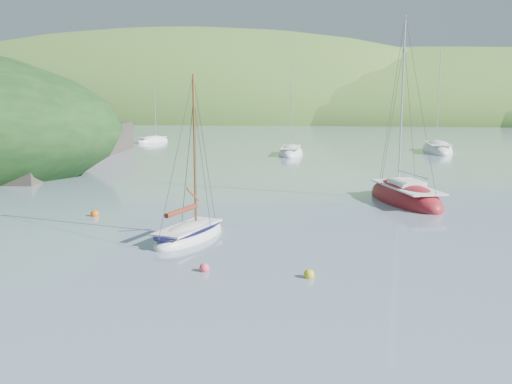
% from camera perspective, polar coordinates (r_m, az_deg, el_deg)
% --- Properties ---
extents(ground, '(700.00, 700.00, 0.00)m').
position_cam_1_polar(ground, '(22.00, -0.31, -8.46)').
color(ground, gray).
rests_on(ground, ground).
extents(shoreline_hills, '(690.00, 135.00, 56.00)m').
position_cam_1_polar(shoreline_hills, '(193.56, 6.97, 7.41)').
color(shoreline_hills, '#3D6526').
rests_on(shoreline_hills, ground).
extents(daysailer_white, '(3.20, 5.79, 8.42)m').
position_cam_1_polar(daysailer_white, '(27.87, -6.70, -4.23)').
color(daysailer_white, silver).
rests_on(daysailer_white, ground).
extents(sloop_red, '(5.97, 9.26, 12.97)m').
position_cam_1_polar(sloop_red, '(38.51, 14.66, -0.61)').
color(sloop_red, maroon).
rests_on(sloop_red, ground).
extents(distant_sloop_a, '(3.29, 8.07, 11.28)m').
position_cam_1_polar(distant_sloop_a, '(67.85, 3.49, 3.90)').
color(distant_sloop_a, silver).
rests_on(distant_sloop_a, ground).
extents(distant_sloop_b, '(3.67, 9.63, 13.58)m').
position_cam_1_polar(distant_sloop_b, '(74.56, 17.67, 3.99)').
color(distant_sloop_b, silver).
rests_on(distant_sloop_b, ground).
extents(distant_sloop_c, '(4.46, 6.78, 9.14)m').
position_cam_1_polar(distant_sloop_c, '(87.77, -10.30, 5.01)').
color(distant_sloop_c, silver).
rests_on(distant_sloop_c, ground).
extents(mooring_buoys, '(25.27, 12.27, 0.47)m').
position_cam_1_polar(mooring_buoys, '(25.65, 5.80, -5.61)').
color(mooring_buoys, gold).
rests_on(mooring_buoys, ground).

